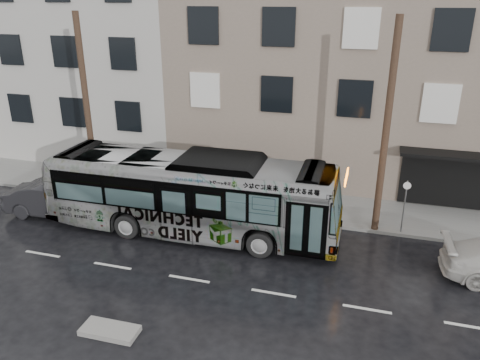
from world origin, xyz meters
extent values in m
plane|color=black|center=(0.00, 0.00, 0.00)|extent=(120.00, 120.00, 0.00)
cube|color=gray|center=(0.00, 4.90, 0.07)|extent=(90.00, 3.60, 0.15)
cube|color=gray|center=(5.00, 12.70, 5.50)|extent=(20.00, 12.00, 11.00)
cube|color=#B1ADA7|center=(-18.00, 14.20, 8.00)|extent=(26.00, 15.00, 16.00)
cylinder|color=#453022|center=(6.50, 3.30, 4.65)|extent=(0.30, 0.30, 9.00)
cylinder|color=#453022|center=(-7.50, 3.30, 4.65)|extent=(0.30, 0.30, 9.00)
cylinder|color=slate|center=(7.60, 3.30, 1.35)|extent=(0.06, 0.06, 2.40)
imported|color=#B2B2B2|center=(-1.28, 1.07, 1.79)|extent=(12.88, 3.16, 3.58)
imported|color=black|center=(-7.96, 0.83, 0.81)|extent=(5.07, 2.15, 1.63)
cube|color=gray|center=(-1.24, -5.96, 0.09)|extent=(1.81, 0.83, 0.18)
camera|label=1|loc=(5.95, -16.13, 9.78)|focal=35.00mm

